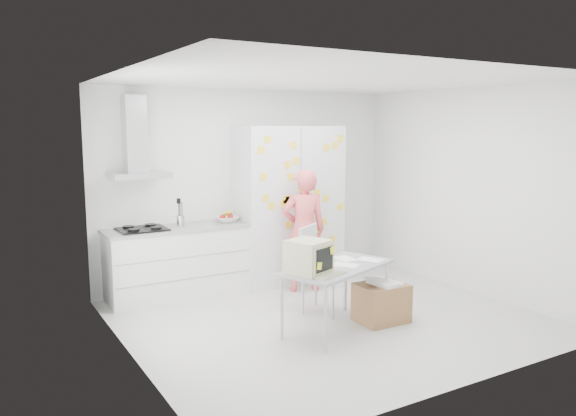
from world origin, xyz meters
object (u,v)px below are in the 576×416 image
person (304,230)px  cardboard_box (381,302)px  chair (318,264)px  desk (320,262)px

person → cardboard_box: size_ratio=2.96×
chair → desk: bearing=-155.3°
chair → person: bearing=35.6°
desk → chair: bearing=37.0°
chair → cardboard_box: (0.43, -0.66, -0.36)m
person → desk: 1.68m
person → cardboard_box: (0.11, -1.49, -0.60)m
person → cardboard_box: 1.60m
person → desk: size_ratio=1.12×
person → cardboard_box: bearing=111.9°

